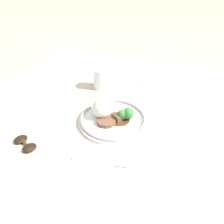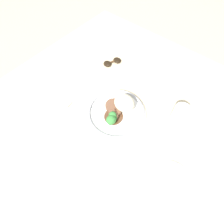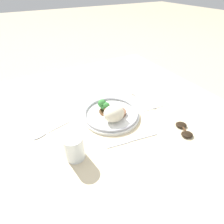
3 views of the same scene
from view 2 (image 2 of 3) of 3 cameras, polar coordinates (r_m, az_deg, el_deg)
The scene contains 9 objects.
ground_plane at distance 0.84m, azimuth 1.81°, elevation -3.29°, with size 8.00×8.00×0.00m, color tan.
dining_table at distance 0.82m, azimuth 1.85°, elevation -2.55°, with size 1.26×1.28×0.05m.
napkin at distance 0.90m, azimuth -10.26°, elevation 6.89°, with size 0.17×0.15×0.00m.
plate at distance 0.79m, azimuth 1.77°, elevation 0.36°, with size 0.27×0.27×0.09m.
juice_glass at distance 0.81m, azimuth 21.09°, elevation -1.30°, with size 0.07×0.07×0.10m.
fork at distance 0.90m, azimuth -10.03°, elevation 6.66°, with size 0.03×0.18×0.00m.
knife at distance 0.90m, azimuth 9.24°, elevation 6.78°, with size 0.22×0.05×0.00m.
spoon at distance 0.76m, azimuth 18.70°, elevation -15.11°, with size 0.17×0.05×0.01m.
sunglasses at distance 1.02m, azimuth 0.10°, elevation 16.01°, with size 0.09×0.11×0.01m.
Camera 2 is at (0.23, -0.32, 0.74)m, focal length 28.00 mm.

